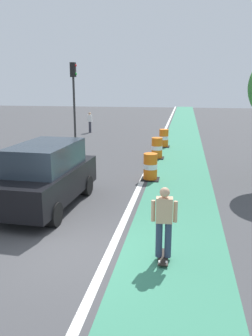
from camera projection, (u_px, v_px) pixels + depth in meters
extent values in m
plane|color=#424244|center=(72.00, 250.00, 8.38)|extent=(100.00, 100.00, 0.00)
cube|color=#387F60|center=(182.00, 154.00, 19.50)|extent=(2.50, 80.00, 0.01)
cube|color=silver|center=(154.00, 154.00, 19.74)|extent=(0.20, 80.00, 0.01)
cube|color=black|center=(163.00, 257.00, 7.91)|extent=(0.26, 0.81, 0.02)
cylinder|color=silver|center=(166.00, 263.00, 7.66)|extent=(0.05, 0.11, 0.11)
cylinder|color=silver|center=(159.00, 263.00, 7.67)|extent=(0.05, 0.11, 0.11)
cylinder|color=silver|center=(166.00, 252.00, 8.16)|extent=(0.05, 0.11, 0.11)
cylinder|color=silver|center=(160.00, 252.00, 8.17)|extent=(0.05, 0.11, 0.11)
cylinder|color=#2D3851|center=(168.00, 240.00, 7.80)|extent=(0.15, 0.15, 0.82)
cylinder|color=#2D3851|center=(159.00, 239.00, 7.82)|extent=(0.15, 0.15, 0.82)
cube|color=tan|center=(164.00, 210.00, 7.65)|extent=(0.37, 0.24, 0.56)
cylinder|color=tan|center=(175.00, 212.00, 7.63)|extent=(0.09, 0.09, 0.48)
cylinder|color=tan|center=(153.00, 211.00, 7.68)|extent=(0.09, 0.09, 0.48)
sphere|color=tan|center=(165.00, 192.00, 7.56)|extent=(0.22, 0.22, 0.22)
cube|color=black|center=(47.00, 183.00, 11.13)|extent=(2.04, 4.68, 0.90)
cube|color=#232D38|center=(46.00, 156.00, 10.93)|extent=(1.74, 2.92, 0.80)
cylinder|color=black|center=(43.00, 183.00, 12.76)|extent=(0.31, 0.69, 0.68)
cylinder|color=black|center=(86.00, 186.00, 12.43)|extent=(0.31, 0.69, 0.68)
cylinder|color=black|center=(0.00, 210.00, 10.05)|extent=(0.31, 0.69, 0.68)
cylinder|color=black|center=(54.00, 214.00, 9.71)|extent=(0.31, 0.69, 0.68)
cylinder|color=orange|center=(150.00, 174.00, 14.38)|extent=(0.56, 0.56, 0.42)
cylinder|color=white|center=(150.00, 166.00, 14.31)|extent=(0.57, 0.57, 0.21)
cylinder|color=orange|center=(151.00, 159.00, 14.24)|extent=(0.56, 0.56, 0.42)
cube|color=black|center=(150.00, 179.00, 14.44)|extent=(0.73, 0.73, 0.04)
cylinder|color=orange|center=(157.00, 154.00, 18.46)|extent=(0.56, 0.56, 0.42)
cylinder|color=white|center=(157.00, 148.00, 18.39)|extent=(0.57, 0.57, 0.21)
cylinder|color=orange|center=(157.00, 142.00, 18.31)|extent=(0.56, 0.56, 0.42)
cube|color=black|center=(157.00, 158.00, 18.52)|extent=(0.73, 0.73, 0.04)
cylinder|color=orange|center=(164.00, 143.00, 21.76)|extent=(0.56, 0.56, 0.42)
cylinder|color=white|center=(164.00, 138.00, 21.68)|extent=(0.57, 0.57, 0.21)
cylinder|color=orange|center=(164.00, 133.00, 21.61)|extent=(0.56, 0.56, 0.42)
cube|color=black|center=(164.00, 147.00, 21.81)|extent=(0.73, 0.73, 0.04)
cylinder|color=#2D2D2D|center=(74.00, 110.00, 22.95)|extent=(0.14, 0.14, 4.20)
cube|color=black|center=(73.00, 70.00, 22.35)|extent=(0.32, 0.32, 0.90)
sphere|color=red|center=(75.00, 65.00, 22.26)|extent=(0.16, 0.16, 0.16)
sphere|color=green|center=(76.00, 74.00, 22.39)|extent=(0.16, 0.16, 0.16)
cylinder|color=#33333D|center=(90.00, 127.00, 27.93)|extent=(0.20, 0.20, 0.86)
cube|color=white|center=(90.00, 118.00, 27.76)|extent=(0.34, 0.20, 0.54)
sphere|color=tan|center=(90.00, 113.00, 27.67)|extent=(0.20, 0.20, 0.20)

